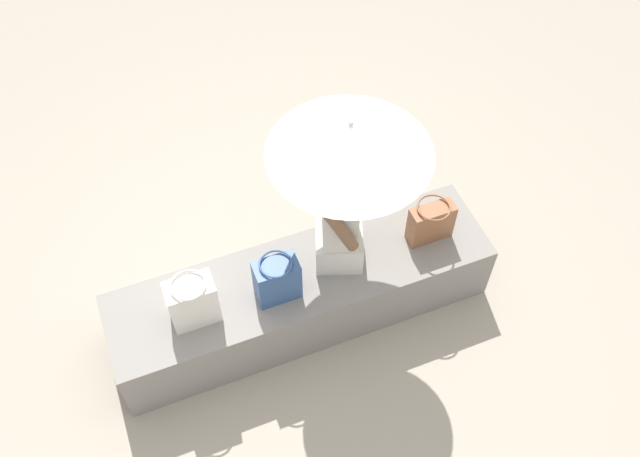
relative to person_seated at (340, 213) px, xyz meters
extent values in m
plane|color=#9E9384|center=(-0.27, -0.07, -0.84)|extent=(14.00, 14.00, 0.00)
cube|color=gray|center=(-0.27, -0.07, -0.61)|extent=(2.37, 0.60, 0.45)
cube|color=beige|center=(0.00, 0.00, -0.28)|extent=(0.38, 0.41, 0.22)
cube|color=beige|center=(0.00, 0.00, 0.07)|extent=(0.30, 0.37, 0.48)
sphere|color=brown|center=(0.00, 0.00, 0.41)|extent=(0.20, 0.20, 0.20)
cylinder|color=brown|center=(0.07, 0.19, 0.10)|extent=(0.21, 0.13, 0.32)
cylinder|color=brown|center=(-0.07, -0.19, 0.10)|extent=(0.21, 0.13, 0.32)
cylinder|color=#B7B7BC|center=(0.03, -0.02, 0.16)|extent=(0.02, 0.02, 1.09)
cone|color=silver|center=(0.03, -0.02, 0.61)|extent=(0.88, 0.88, 0.20)
sphere|color=#B7B7BC|center=(0.03, -0.02, 0.72)|extent=(0.03, 0.03, 0.03)
cube|color=brown|center=(0.57, -0.09, -0.25)|extent=(0.28, 0.11, 0.27)
torus|color=brown|center=(0.57, -0.09, -0.10)|extent=(0.21, 0.21, 0.01)
cube|color=silver|center=(-0.93, -0.12, -0.23)|extent=(0.27, 0.16, 0.32)
torus|color=silver|center=(-0.93, -0.12, -0.05)|extent=(0.20, 0.20, 0.01)
cube|color=#335184|center=(-0.44, -0.15, -0.24)|extent=(0.26, 0.15, 0.30)
torus|color=#335184|center=(-0.44, -0.15, -0.07)|extent=(0.19, 0.19, 0.01)
camera|label=1|loc=(-1.00, -2.24, 3.11)|focal=38.87mm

